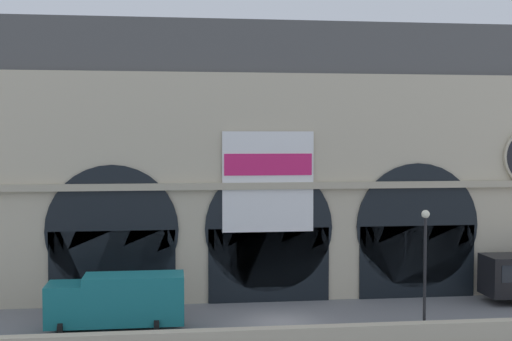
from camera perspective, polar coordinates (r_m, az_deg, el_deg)
name	(u,v)px	position (r m, az deg, el deg)	size (l,w,h in m)	color
ground_plane	(281,322)	(40.54, 2.10, -12.57)	(200.00, 200.00, 0.00)	slate
quay_parapet_wall	(296,337)	(35.78, 3.37, -13.78)	(90.00, 0.70, 1.09)	beige
station_building	(265,164)	(46.17, 0.76, 0.51)	(42.06, 4.66, 18.40)	beige
box_truck_midwest	(118,300)	(39.18, -11.48, -10.61)	(7.50, 2.91, 3.12)	#19727A
street_lamp_quayside	(425,257)	(37.54, 13.97, -7.00)	(0.44, 0.44, 6.90)	black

